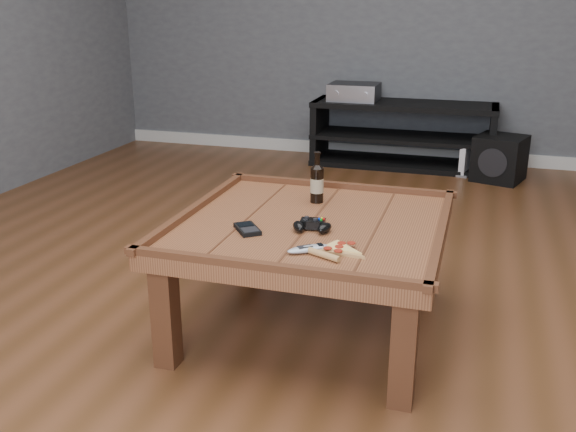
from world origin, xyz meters
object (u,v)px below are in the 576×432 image
(game_controller, at_px, (312,225))
(game_console, at_px, (465,162))
(beer_bottle, at_px, (317,182))
(av_receiver, at_px, (354,92))
(smartphone, at_px, (247,229))
(pizza_slice, at_px, (337,250))
(media_console, at_px, (403,135))
(subwoofer, at_px, (500,158))
(coffee_table, at_px, (311,236))
(remote_control, at_px, (308,249))

(game_controller, bearing_deg, game_console, 73.29)
(beer_bottle, distance_m, av_receiver, 2.52)
(beer_bottle, relative_size, smartphone, 1.47)
(pizza_slice, distance_m, game_console, 2.91)
(media_console, xyz_separation_m, subwoofer, (0.73, -0.22, -0.08))
(beer_bottle, bearing_deg, coffee_table, -79.81)
(coffee_table, xyz_separation_m, remote_control, (0.07, -0.30, 0.07))
(game_controller, xyz_separation_m, av_receiver, (-0.42, 2.84, 0.09))
(pizza_slice, bearing_deg, game_controller, 151.40)
(media_console, height_order, game_console, media_console)
(coffee_table, relative_size, smartphone, 7.04)
(coffee_table, xyz_separation_m, smartphone, (-0.20, -0.17, 0.07))
(remote_control, bearing_deg, subwoofer, 128.04)
(remote_control, bearing_deg, game_console, 132.94)
(media_console, distance_m, remote_control, 3.06)
(game_controller, distance_m, remote_control, 0.21)
(beer_bottle, xyz_separation_m, game_controller, (0.07, -0.35, -0.07))
(remote_control, height_order, av_receiver, av_receiver)
(coffee_table, relative_size, game_controller, 6.39)
(pizza_slice, bearing_deg, coffee_table, 144.99)
(coffee_table, bearing_deg, remote_control, -76.97)
(subwoofer, bearing_deg, av_receiver, -173.33)
(pizza_slice, xyz_separation_m, game_console, (0.33, 2.87, -0.36))
(smartphone, xyz_separation_m, game_console, (0.69, 2.77, -0.36))
(media_console, relative_size, smartphone, 9.58)
(coffee_table, distance_m, beer_bottle, 0.29)
(game_controller, height_order, pizza_slice, game_controller)
(av_receiver, distance_m, game_console, 1.01)
(media_console, relative_size, subwoofer, 3.42)
(game_console, bearing_deg, remote_control, -82.50)
(remote_control, distance_m, subwoofer, 2.92)
(media_console, height_order, subwoofer, media_console)
(beer_bottle, xyz_separation_m, av_receiver, (-0.35, 2.49, 0.03))
(coffee_table, distance_m, av_receiver, 2.78)
(av_receiver, bearing_deg, pizza_slice, -78.91)
(game_controller, relative_size, game_console, 0.74)
(subwoofer, bearing_deg, beer_bottle, -91.27)
(coffee_table, distance_m, game_controller, 0.13)
(media_console, bearing_deg, game_console, -17.03)
(game_console, bearing_deg, beer_bottle, -87.07)
(remote_control, xyz_separation_m, av_receiver, (-0.46, 3.04, 0.10))
(media_console, bearing_deg, coffee_table, -90.00)
(game_controller, distance_m, game_console, 2.76)
(remote_control, relative_size, av_receiver, 0.39)
(beer_bottle, relative_size, subwoofer, 0.52)
(subwoofer, bearing_deg, game_console, -178.94)
(coffee_table, height_order, av_receiver, av_receiver)
(coffee_table, xyz_separation_m, game_controller, (0.03, -0.09, 0.08))
(coffee_table, distance_m, media_console, 2.75)
(smartphone, relative_size, av_receiver, 0.39)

